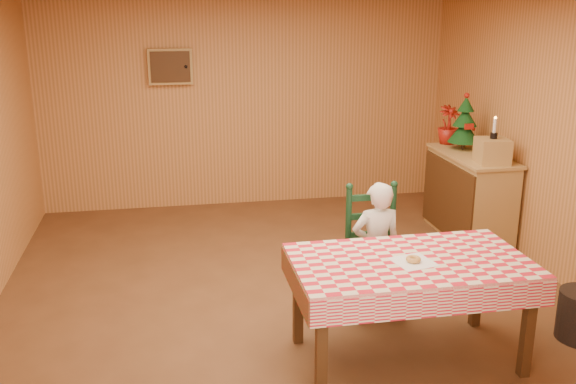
% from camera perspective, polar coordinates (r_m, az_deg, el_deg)
% --- Properties ---
extents(ground, '(6.00, 6.00, 0.00)m').
position_cam_1_polar(ground, '(5.55, 0.39, -10.03)').
color(ground, brown).
rests_on(ground, ground).
extents(cabin_walls, '(5.10, 6.05, 2.65)m').
position_cam_1_polar(cabin_walls, '(5.53, -0.68, 9.71)').
color(cabin_walls, '#C78548').
rests_on(cabin_walls, ground).
extents(dining_table, '(1.66, 0.96, 0.77)m').
position_cam_1_polar(dining_table, '(4.58, 10.79, -6.85)').
color(dining_table, '#452812').
rests_on(dining_table, ground).
extents(ladder_chair, '(0.44, 0.40, 1.08)m').
position_cam_1_polar(ladder_chair, '(5.33, 7.63, -5.41)').
color(ladder_chair, '#103119').
rests_on(ladder_chair, ground).
extents(seated_child, '(0.41, 0.27, 1.12)m').
position_cam_1_polar(seated_child, '(5.26, 7.85, -5.04)').
color(seated_child, silver).
rests_on(seated_child, ground).
extents(napkin, '(0.31, 0.31, 0.00)m').
position_cam_1_polar(napkin, '(4.51, 11.07, -6.11)').
color(napkin, white).
rests_on(napkin, dining_table).
extents(donut, '(0.12, 0.12, 0.04)m').
position_cam_1_polar(donut, '(4.50, 11.09, -5.88)').
color(donut, '#CB9449').
rests_on(donut, napkin).
extents(shelf_unit, '(0.54, 1.24, 0.93)m').
position_cam_1_polar(shelf_unit, '(7.21, 15.77, -0.34)').
color(shelf_unit, tan).
rests_on(shelf_unit, ground).
extents(crate, '(0.34, 0.34, 0.25)m').
position_cam_1_polar(crate, '(6.73, 17.71, 3.50)').
color(crate, tan).
rests_on(crate, shelf_unit).
extents(christmas_tree, '(0.34, 0.34, 0.62)m').
position_cam_1_polar(christmas_tree, '(7.27, 15.43, 5.86)').
color(christmas_tree, '#452812').
rests_on(christmas_tree, shelf_unit).
extents(flower_arrangement, '(0.29, 0.29, 0.43)m').
position_cam_1_polar(flower_arrangement, '(7.52, 14.06, 5.82)').
color(flower_arrangement, maroon).
rests_on(flower_arrangement, shelf_unit).
extents(candle_set, '(0.07, 0.07, 0.22)m').
position_cam_1_polar(candle_set, '(6.69, 17.85, 5.08)').
color(candle_set, black).
rests_on(candle_set, crate).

